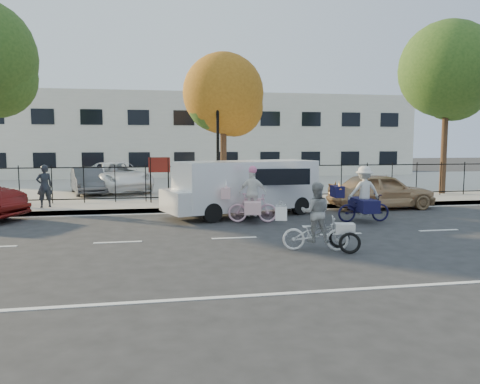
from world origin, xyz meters
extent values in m
plane|color=#333334|center=(0.00, 0.00, 0.00)|extent=(120.00, 120.00, 0.00)
cube|color=#A8A399|center=(0.00, 5.05, 0.07)|extent=(60.00, 0.10, 0.15)
cube|color=#A8A399|center=(0.00, 6.10, 0.07)|extent=(60.00, 2.20, 0.15)
cube|color=#A8A399|center=(0.00, 15.00, 0.07)|extent=(60.00, 15.60, 0.15)
cube|color=silver|center=(0.00, 25.00, 3.00)|extent=(34.00, 10.00, 6.00)
cylinder|color=black|center=(0.50, 6.80, 2.15)|extent=(0.12, 0.12, 4.00)
sphere|color=white|center=(0.50, 6.80, 4.30)|extent=(0.36, 0.36, 0.36)
cylinder|color=black|center=(-2.20, 6.80, 1.05)|extent=(0.06, 0.06, 1.80)
cylinder|color=black|center=(-1.50, 6.80, 1.05)|extent=(0.06, 0.06, 1.80)
cube|color=#59140F|center=(-1.85, 6.80, 1.65)|extent=(0.85, 0.04, 0.60)
imported|color=white|center=(1.63, -1.75, 0.40)|extent=(1.62, 0.92, 0.81)
imported|color=white|center=(1.63, -1.75, 0.90)|extent=(0.80, 0.70, 1.41)
cube|color=white|center=(0.86, -1.54, 0.90)|extent=(0.39, 0.55, 0.32)
cone|color=white|center=(0.86, -1.43, 1.11)|extent=(0.13, 0.13, 0.16)
cone|color=white|center=(0.86, -1.65, 1.11)|extent=(0.13, 0.13, 0.16)
torus|color=black|center=(2.28, -2.24, 0.25)|extent=(0.50, 0.20, 0.50)
torus|color=black|center=(2.28, -1.61, 0.25)|extent=(0.50, 0.20, 0.50)
cube|color=white|center=(2.28, -1.93, 0.54)|extent=(0.51, 0.42, 0.22)
imported|color=#E5AEC5|center=(0.99, 2.31, 0.47)|extent=(1.62, 0.75, 0.94)
imported|color=white|center=(0.99, 2.31, 0.95)|extent=(0.92, 0.53, 1.48)
cube|color=beige|center=(0.16, 2.48, 0.94)|extent=(0.38, 0.56, 0.34)
cone|color=white|center=(0.16, 2.48, 1.24)|extent=(0.11, 0.11, 0.30)
cube|color=beige|center=(0.99, 2.31, 0.52)|extent=(0.75, 1.30, 0.38)
sphere|color=pink|center=(0.99, 2.31, 1.67)|extent=(0.26, 0.26, 0.26)
imported|color=black|center=(4.51, 1.79, 0.45)|extent=(1.72, 0.64, 0.89)
imported|color=silver|center=(4.51, 1.79, 1.00)|extent=(1.03, 0.61, 1.56)
cube|color=#121038|center=(3.61, 1.82, 0.99)|extent=(0.31, 0.55, 0.36)
cone|color=orange|center=(3.61, 2.00, 1.19)|extent=(0.12, 0.23, 0.32)
cone|color=orange|center=(3.61, 1.64, 1.19)|extent=(0.12, 0.23, 0.32)
cube|color=#121038|center=(4.51, 1.79, 0.55)|extent=(0.58, 1.31, 0.40)
cube|color=white|center=(1.09, 3.80, 1.08)|extent=(5.19, 3.25, 1.62)
cube|color=white|center=(-1.56, 3.80, 0.63)|extent=(0.98, 1.81, 0.72)
cylinder|color=black|center=(-0.62, 3.01, 0.32)|extent=(0.67, 0.42, 0.63)
cylinder|color=black|center=(-0.62, 4.59, 0.32)|extent=(0.67, 0.42, 0.63)
cylinder|color=black|center=(2.81, 3.01, 0.32)|extent=(0.67, 0.42, 0.63)
cylinder|color=black|center=(2.81, 4.59, 0.32)|extent=(0.67, 0.42, 0.63)
imported|color=tan|center=(6.49, 4.48, 0.69)|extent=(4.11, 1.81, 1.38)
imported|color=black|center=(-6.03, 6.06, 0.94)|extent=(0.68, 0.59, 1.57)
imported|color=white|center=(-3.88, 11.38, 0.87)|extent=(4.14, 5.73, 1.45)
imported|color=#515359|center=(-5.10, 10.66, 0.77)|extent=(2.18, 3.95, 1.23)
cylinder|color=#442D1D|center=(0.94, 8.20, 2.03)|extent=(0.28, 0.28, 4.06)
sphere|color=#9F6219|center=(0.94, 8.20, 4.64)|extent=(3.48, 3.48, 3.48)
sphere|color=#9F6219|center=(1.44, 8.40, 4.06)|extent=(2.55, 2.55, 2.55)
cylinder|color=#442D1D|center=(11.33, 7.84, 2.58)|extent=(0.28, 0.28, 5.16)
sphere|color=#385B1E|center=(11.33, 7.84, 5.90)|extent=(4.42, 4.42, 4.42)
sphere|color=#385B1E|center=(11.83, 8.04, 5.16)|extent=(3.24, 3.24, 3.24)
camera|label=1|loc=(-2.07, -12.04, 2.51)|focal=35.00mm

